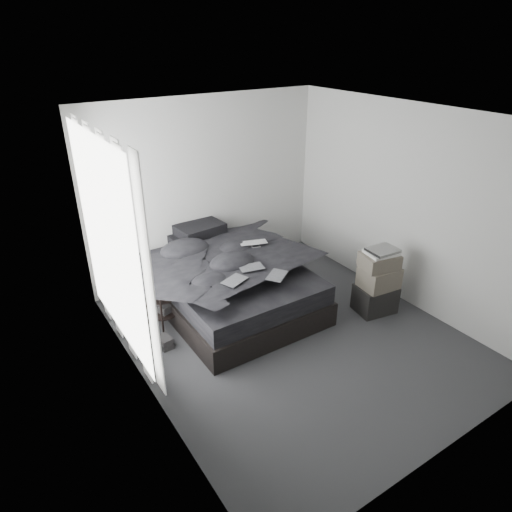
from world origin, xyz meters
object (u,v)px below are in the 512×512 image
bed (230,294)px  box_lower (375,298)px  laptop (254,239)px  side_stand (162,304)px

bed → box_lower: (1.52, -1.17, 0.03)m
laptop → side_stand: size_ratio=0.56×
bed → laptop: 0.81m
laptop → side_stand: 1.48m
laptop → box_lower: (1.10, -1.23, -0.66)m
side_stand → laptop: bearing=1.9°
laptop → box_lower: bearing=-30.0°
side_stand → box_lower: 2.75m
box_lower → bed: bearing=142.4°
laptop → box_lower: 1.78m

